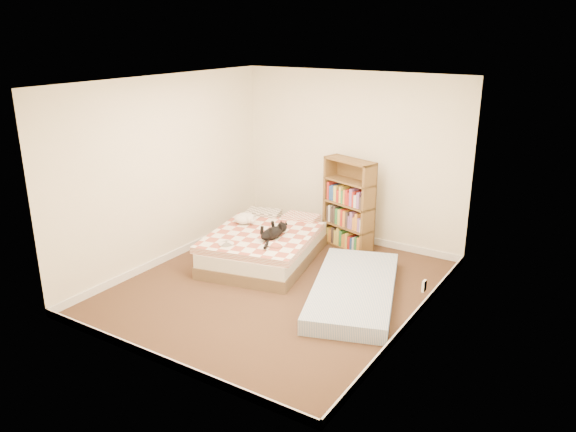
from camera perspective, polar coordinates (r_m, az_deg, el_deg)
The scene contains 6 objects.
room at distance 6.59m, azimuth -1.26°, elevation 2.17°, with size 3.51×4.01×2.51m.
bed at distance 7.74m, azimuth -2.24°, elevation -2.95°, with size 1.62×2.03×0.48m.
bookshelf at distance 8.14m, azimuth 6.22°, elevation 0.16°, with size 0.87×0.49×1.32m.
floor_mattress at distance 6.79m, azimuth 6.71°, elevation -7.46°, with size 0.92×2.05×0.18m, color #7494C2.
black_cat at distance 7.37m, azimuth -1.46°, elevation -1.68°, with size 0.23×0.72×0.17m.
white_dog at distance 7.93m, azimuth -4.43°, elevation -0.25°, with size 0.39×0.40×0.15m.
Camera 1 is at (3.50, -5.27, 3.07)m, focal length 35.00 mm.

